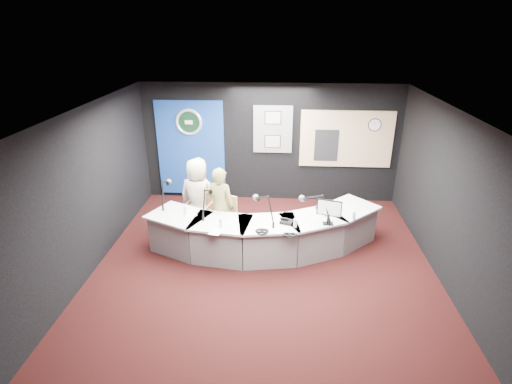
# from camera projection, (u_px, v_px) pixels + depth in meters

# --- Properties ---
(ground) EXTENTS (6.00, 6.00, 0.00)m
(ground) POSITION_uv_depth(u_px,v_px,m) (264.00, 266.00, 7.19)
(ground) COLOR black
(ground) RESTS_ON ground
(ceiling) EXTENTS (6.00, 6.00, 0.02)m
(ceiling) POSITION_uv_depth(u_px,v_px,m) (266.00, 111.00, 6.09)
(ceiling) COLOR silver
(ceiling) RESTS_ON ground
(wall_back) EXTENTS (6.00, 0.02, 2.80)m
(wall_back) POSITION_uv_depth(u_px,v_px,m) (270.00, 144.00, 9.39)
(wall_back) COLOR black
(wall_back) RESTS_ON ground
(wall_front) EXTENTS (6.00, 0.02, 2.80)m
(wall_front) POSITION_uv_depth(u_px,v_px,m) (251.00, 318.00, 3.89)
(wall_front) COLOR black
(wall_front) RESTS_ON ground
(wall_left) EXTENTS (0.02, 6.00, 2.80)m
(wall_left) POSITION_uv_depth(u_px,v_px,m) (90.00, 190.00, 6.82)
(wall_left) COLOR black
(wall_left) RESTS_ON ground
(wall_right) EXTENTS (0.02, 6.00, 2.80)m
(wall_right) POSITION_uv_depth(u_px,v_px,m) (450.00, 200.00, 6.46)
(wall_right) COLOR black
(wall_right) RESTS_ON ground
(broadcast_desk) EXTENTS (4.50, 1.90, 0.75)m
(broadcast_desk) POSITION_uv_depth(u_px,v_px,m) (263.00, 233.00, 7.55)
(broadcast_desk) COLOR silver
(broadcast_desk) RESTS_ON ground
(backdrop_panel) EXTENTS (1.60, 0.05, 2.30)m
(backdrop_panel) POSITION_uv_depth(u_px,v_px,m) (191.00, 149.00, 9.53)
(backdrop_panel) COLOR navy
(backdrop_panel) RESTS_ON wall_back
(agency_seal) EXTENTS (0.63, 0.07, 0.63)m
(agency_seal) POSITION_uv_depth(u_px,v_px,m) (189.00, 122.00, 9.24)
(agency_seal) COLOR silver
(agency_seal) RESTS_ON backdrop_panel
(seal_center) EXTENTS (0.48, 0.01, 0.48)m
(seal_center) POSITION_uv_depth(u_px,v_px,m) (189.00, 122.00, 9.24)
(seal_center) COLOR black
(seal_center) RESTS_ON backdrop_panel
(pinboard) EXTENTS (0.90, 0.04, 1.10)m
(pinboard) POSITION_uv_depth(u_px,v_px,m) (273.00, 129.00, 9.22)
(pinboard) COLOR slate
(pinboard) RESTS_ON wall_back
(framed_photo_upper) EXTENTS (0.34, 0.02, 0.27)m
(framed_photo_upper) POSITION_uv_depth(u_px,v_px,m) (273.00, 118.00, 9.08)
(framed_photo_upper) COLOR gray
(framed_photo_upper) RESTS_ON pinboard
(framed_photo_lower) EXTENTS (0.34, 0.02, 0.27)m
(framed_photo_lower) POSITION_uv_depth(u_px,v_px,m) (273.00, 142.00, 9.30)
(framed_photo_lower) COLOR gray
(framed_photo_lower) RESTS_ON pinboard
(booth_window_frame) EXTENTS (2.12, 0.06, 1.32)m
(booth_window_frame) POSITION_uv_depth(u_px,v_px,m) (346.00, 139.00, 9.20)
(booth_window_frame) COLOR tan
(booth_window_frame) RESTS_ON wall_back
(booth_glow) EXTENTS (2.00, 0.02, 1.20)m
(booth_glow) POSITION_uv_depth(u_px,v_px,m) (346.00, 139.00, 9.19)
(booth_glow) COLOR #FFD4A1
(booth_glow) RESTS_ON booth_window_frame
(equipment_rack) EXTENTS (0.55, 0.02, 0.75)m
(equipment_rack) POSITION_uv_depth(u_px,v_px,m) (326.00, 145.00, 9.26)
(equipment_rack) COLOR black
(equipment_rack) RESTS_ON booth_window_frame
(wall_clock) EXTENTS (0.28, 0.01, 0.28)m
(wall_clock) POSITION_uv_depth(u_px,v_px,m) (375.00, 125.00, 9.00)
(wall_clock) COLOR white
(wall_clock) RESTS_ON booth_window_frame
(armchair_left) EXTENTS (0.68, 0.68, 1.02)m
(armchair_left) POSITION_uv_depth(u_px,v_px,m) (199.00, 209.00, 8.17)
(armchair_left) COLOR #AE724F
(armchair_left) RESTS_ON ground
(armchair_right) EXTENTS (0.77, 0.77, 1.03)m
(armchair_right) POSITION_uv_depth(u_px,v_px,m) (221.00, 219.00, 7.74)
(armchair_right) COLOR #AE724F
(armchair_right) RESTS_ON ground
(draped_jacket) EXTENTS (0.51, 0.20, 0.70)m
(draped_jacket) POSITION_uv_depth(u_px,v_px,m) (197.00, 200.00, 8.35)
(draped_jacket) COLOR slate
(draped_jacket) RESTS_ON armchair_left
(person_man) EXTENTS (0.86, 0.65, 1.60)m
(person_man) POSITION_uv_depth(u_px,v_px,m) (198.00, 196.00, 8.05)
(person_man) COLOR #C4B29D
(person_man) RESTS_ON ground
(person_woman) EXTENTS (0.65, 0.50, 1.58)m
(person_woman) POSITION_uv_depth(u_px,v_px,m) (220.00, 207.00, 7.64)
(person_woman) COLOR olive
(person_woman) RESTS_ON ground
(computer_monitor) EXTENTS (0.41, 0.14, 0.28)m
(computer_monitor) POSITION_uv_depth(u_px,v_px,m) (329.00, 208.00, 6.94)
(computer_monitor) COLOR black
(computer_monitor) RESTS_ON broadcast_desk
(desk_phone) EXTENTS (0.25, 0.22, 0.05)m
(desk_phone) POSITION_uv_depth(u_px,v_px,m) (286.00, 222.00, 7.09)
(desk_phone) COLOR black
(desk_phone) RESTS_ON broadcast_desk
(headphones_near) EXTENTS (0.19, 0.19, 0.03)m
(headphones_near) POSITION_uv_depth(u_px,v_px,m) (290.00, 235.00, 6.68)
(headphones_near) COLOR black
(headphones_near) RESTS_ON broadcast_desk
(headphones_far) EXTENTS (0.24, 0.24, 0.04)m
(headphones_far) POSITION_uv_depth(u_px,v_px,m) (262.00, 231.00, 6.80)
(headphones_far) COLOR black
(headphones_far) RESTS_ON broadcast_desk
(paper_stack) EXTENTS (0.35, 0.38, 0.00)m
(paper_stack) POSITION_uv_depth(u_px,v_px,m) (189.00, 213.00, 7.45)
(paper_stack) COLOR white
(paper_stack) RESTS_ON broadcast_desk
(notepad) EXTENTS (0.24, 0.30, 0.00)m
(notepad) POSITION_uv_depth(u_px,v_px,m) (216.00, 231.00, 6.82)
(notepad) COLOR white
(notepad) RESTS_ON broadcast_desk
(boom_mic_a) EXTENTS (0.16, 0.74, 0.60)m
(boom_mic_a) POSITION_uv_depth(u_px,v_px,m) (166.00, 190.00, 7.74)
(boom_mic_a) COLOR black
(boom_mic_a) RESTS_ON broadcast_desk
(boom_mic_b) EXTENTS (0.19, 0.74, 0.60)m
(boom_mic_b) POSITION_uv_depth(u_px,v_px,m) (208.00, 199.00, 7.35)
(boom_mic_b) COLOR black
(boom_mic_b) RESTS_ON broadcast_desk
(boom_mic_c) EXTENTS (0.46, 0.64, 0.60)m
(boom_mic_c) POSITION_uv_depth(u_px,v_px,m) (264.00, 206.00, 7.07)
(boom_mic_c) COLOR black
(boom_mic_c) RESTS_ON broadcast_desk
(boom_mic_d) EXTENTS (0.60, 0.51, 0.60)m
(boom_mic_d) POSITION_uv_depth(u_px,v_px,m) (316.00, 205.00, 7.09)
(boom_mic_d) COLOR black
(boom_mic_d) RESTS_ON broadcast_desk
(water_bottles) EXTENTS (3.15, 0.62, 0.18)m
(water_bottles) POSITION_uv_depth(u_px,v_px,m) (268.00, 217.00, 7.12)
(water_bottles) COLOR silver
(water_bottles) RESTS_ON broadcast_desk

